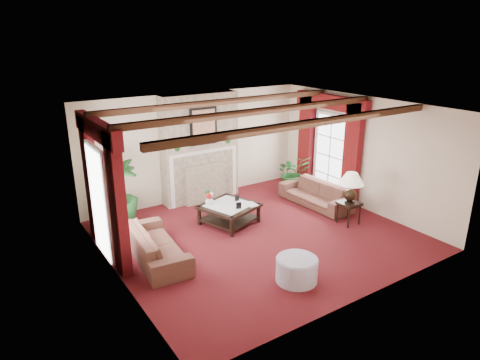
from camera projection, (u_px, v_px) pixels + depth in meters
floor at (259, 235)px, 9.04m from camera, size 6.00×6.00×0.00m
ceiling at (261, 108)px, 8.17m from camera, size 6.00×6.00×0.00m
back_wall at (196, 146)px, 10.78m from camera, size 6.00×0.02×2.70m
left_wall at (113, 206)px, 7.05m from camera, size 0.02×5.50×2.70m
right_wall at (362, 153)px, 10.16m from camera, size 0.02×5.50×2.70m
ceiling_beams at (261, 111)px, 8.18m from camera, size 6.00×3.00×0.12m
fireplace at (198, 93)px, 10.18m from camera, size 2.00×0.52×2.70m
french_door_left at (92, 147)px, 7.60m from camera, size 0.10×1.10×2.16m
french_door_right at (333, 114)px, 10.68m from camera, size 0.10×1.10×2.16m
curtains_left at (96, 123)px, 7.52m from camera, size 0.20×2.40×2.55m
curtains_right at (331, 98)px, 10.49m from camera, size 0.20×2.40×2.55m
sofa_left at (156, 240)px, 8.00m from camera, size 2.12×0.96×0.79m
sofa_right at (316, 190)px, 10.56m from camera, size 1.99×0.76×0.75m
potted_palm at (118, 209)px, 9.28m from camera, size 1.08×1.69×0.88m
small_plant at (293, 176)px, 11.55m from camera, size 1.36×1.41×0.77m
coffee_table at (229, 214)px, 9.55m from camera, size 1.37×1.37×0.44m
side_table at (348, 213)px, 9.54m from camera, size 0.51×0.51×0.51m
ottoman at (297, 270)px, 7.33m from camera, size 0.72×0.72×0.42m
table_lamp at (351, 187)px, 9.34m from camera, size 0.56×0.56×0.71m
flower_vase at (209, 201)px, 9.48m from camera, size 0.25×0.25×0.19m
book at (247, 200)px, 9.37m from camera, size 0.22×0.03×0.30m
photo_frame_a at (239, 206)px, 9.24m from camera, size 0.12×0.05×0.15m
photo_frame_b at (237, 198)px, 9.68m from camera, size 0.11×0.02×0.14m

